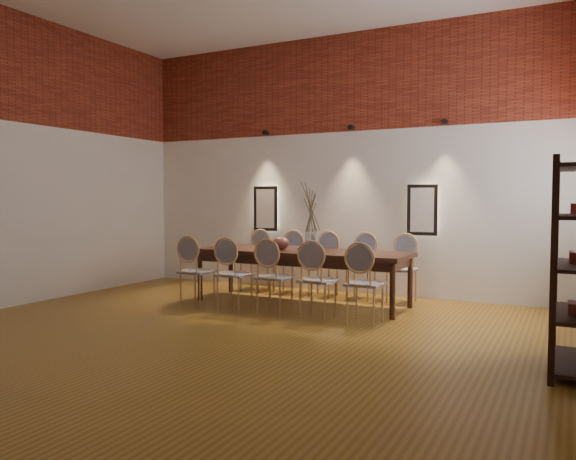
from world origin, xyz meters
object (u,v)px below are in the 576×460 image
at_px(chair_far_d, 361,267).
at_px(vase, 311,240).
at_px(chair_near_b, 235,274).
at_px(chair_far_e, 402,269).
at_px(chair_far_c, 323,265).
at_px(chair_far_b, 288,263).
at_px(dining_table, 301,277).
at_px(chair_far_a, 255,261).
at_px(chair_near_e, 365,284).
at_px(chair_near_a, 197,272).
at_px(chair_near_d, 318,280).
at_px(chair_near_c, 275,277).
at_px(shelving_rack, 576,266).
at_px(bowl, 281,243).
at_px(book, 309,249).

xyz_separation_m(chair_far_d, vase, (-0.46, -0.76, 0.43)).
relative_size(chair_near_b, chair_far_e, 1.00).
distance_m(chair_near_b, chair_far_c, 1.64).
relative_size(chair_far_b, chair_far_e, 1.00).
height_order(dining_table, chair_far_c, chair_far_c).
bearing_deg(chair_far_a, chair_near_e, 147.60).
xyz_separation_m(chair_near_a, chair_near_d, (1.80, -0.01, 0.00)).
relative_size(chair_near_b, chair_far_b, 1.00).
height_order(dining_table, chair_near_b, chair_near_b).
height_order(chair_near_c, chair_far_b, same).
bearing_deg(shelving_rack, chair_near_b, 165.46).
distance_m(chair_near_d, shelving_rack, 2.97).
height_order(chair_near_a, chair_far_e, same).
relative_size(chair_far_e, vase, 3.13).
relative_size(dining_table, shelving_rack, 1.67).
distance_m(chair_far_e, vase, 1.37).
height_order(bowl, book, bowl).
relative_size(chair_near_c, chair_far_c, 1.00).
xyz_separation_m(chair_far_c, vase, (0.14, -0.76, 0.43)).
relative_size(chair_near_a, chair_near_b, 1.00).
height_order(chair_near_c, chair_near_e, same).
relative_size(chair_far_a, bowl, 3.92).
relative_size(chair_near_d, chair_far_d, 1.00).
xyz_separation_m(chair_near_c, chair_near_e, (1.20, -0.01, 0.00)).
distance_m(chair_near_c, chair_far_d, 1.64).
bearing_deg(chair_near_e, book, 142.95).
height_order(chair_near_b, chair_near_c, same).
distance_m(dining_table, chair_near_e, 1.43).
relative_size(chair_near_e, shelving_rack, 0.52).
xyz_separation_m(chair_far_a, shelving_rack, (4.57, -2.49, 0.43)).
bearing_deg(shelving_rack, chair_near_d, 160.05).
relative_size(chair_far_c, book, 3.62).
height_order(chair_near_b, chair_far_b, same).
distance_m(dining_table, chair_near_a, 1.43).
bearing_deg(vase, chair_near_a, -150.78).
relative_size(dining_table, chair_near_b, 3.20).
xyz_separation_m(dining_table, chair_near_b, (-0.61, -0.76, 0.09)).
xyz_separation_m(chair_far_d, bowl, (-0.90, -0.81, 0.37)).
height_order(chair_far_e, vase, vase).
relative_size(chair_far_c, shelving_rack, 0.52).
height_order(chair_far_b, chair_far_e, same).
height_order(chair_near_a, chair_far_d, same).
distance_m(chair_far_d, shelving_rack, 3.74).
bearing_deg(chair_near_b, shelving_rack, -13.31).
xyz_separation_m(chair_near_e, chair_far_c, (-1.19, 1.53, 0.00)).
height_order(chair_far_c, book, chair_far_c).
relative_size(chair_near_a, chair_far_e, 1.00).
distance_m(chair_far_c, book, 0.74).
height_order(chair_near_a, bowl, chair_near_a).
xyz_separation_m(chair_near_a, chair_near_c, (1.20, -0.01, 0.00)).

